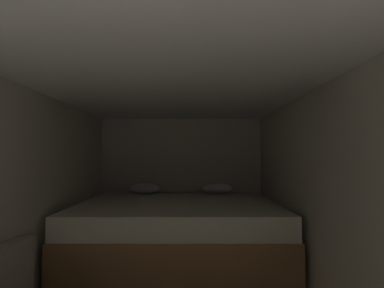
% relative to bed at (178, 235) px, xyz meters
% --- Properties ---
extents(wall_back, '(2.71, 0.05, 2.05)m').
position_rel_bed_xyz_m(wall_back, '(0.00, 1.06, 0.60)').
color(wall_back, beige).
rests_on(wall_back, ground).
extents(wall_right, '(0.05, 5.24, 2.05)m').
position_rel_bed_xyz_m(wall_right, '(1.33, -1.58, 0.60)').
color(wall_right, beige).
rests_on(wall_right, ground).
extents(ceiling_slab, '(2.71, 5.24, 0.05)m').
position_rel_bed_xyz_m(ceiling_slab, '(0.00, -1.58, 1.65)').
color(ceiling_slab, white).
rests_on(ceiling_slab, wall_left).
extents(bed, '(2.49, 2.00, 1.01)m').
position_rel_bed_xyz_m(bed, '(0.00, 0.00, 0.00)').
color(bed, olive).
rests_on(bed, ground).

